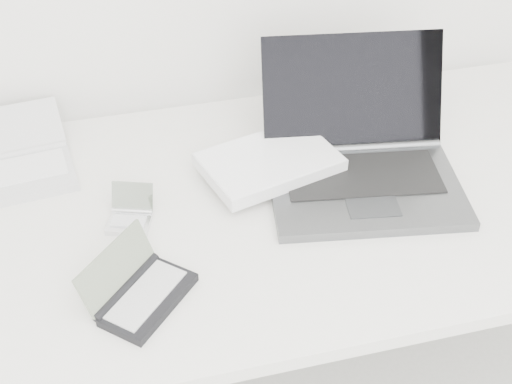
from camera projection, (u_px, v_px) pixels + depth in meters
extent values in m
cube|color=white|center=(265.00, 206.00, 1.48)|extent=(1.60, 0.80, 0.03)
cylinder|color=silver|center=(478.00, 185.00, 2.11)|extent=(0.04, 0.04, 0.70)
cube|color=#545659|center=(366.00, 190.00, 1.48)|extent=(0.43, 0.33, 0.02)
cube|color=black|center=(362.00, 175.00, 1.50)|extent=(0.34, 0.20, 0.00)
cube|color=black|center=(353.00, 91.00, 1.55)|extent=(0.41, 0.17, 0.23)
cylinder|color=#545659|center=(353.00, 148.00, 1.57)|extent=(0.38, 0.08, 0.02)
cube|color=#343639|center=(373.00, 206.00, 1.42)|extent=(0.11, 0.08, 0.00)
cube|color=silver|center=(269.00, 162.00, 1.51)|extent=(0.32, 0.25, 0.03)
cube|color=white|center=(269.00, 157.00, 1.50)|extent=(0.31, 0.24, 0.00)
cube|color=silver|center=(19.00, 178.00, 1.51)|extent=(0.25, 0.18, 0.02)
cube|color=silver|center=(17.00, 170.00, 1.52)|extent=(0.21, 0.12, 0.00)
cube|color=silver|center=(9.00, 130.00, 1.60)|extent=(0.24, 0.16, 0.05)
cylinder|color=silver|center=(14.00, 155.00, 1.56)|extent=(0.23, 0.04, 0.02)
cube|color=silver|center=(129.00, 224.00, 1.40)|extent=(0.10, 0.09, 0.01)
cube|color=#B8B8BC|center=(129.00, 221.00, 1.40)|extent=(0.07, 0.05, 0.00)
cube|color=gray|center=(132.00, 196.00, 1.42)|extent=(0.09, 0.05, 0.05)
cylinder|color=silver|center=(132.00, 211.00, 1.42)|extent=(0.08, 0.04, 0.01)
cube|color=black|center=(149.00, 299.00, 1.25)|extent=(0.19, 0.19, 0.02)
cube|color=#A5A5A5|center=(146.00, 295.00, 1.24)|extent=(0.16, 0.16, 0.00)
cube|color=slate|center=(116.00, 268.00, 1.24)|extent=(0.15, 0.15, 0.08)
cylinder|color=black|center=(127.00, 287.00, 1.26)|extent=(0.13, 0.14, 0.02)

